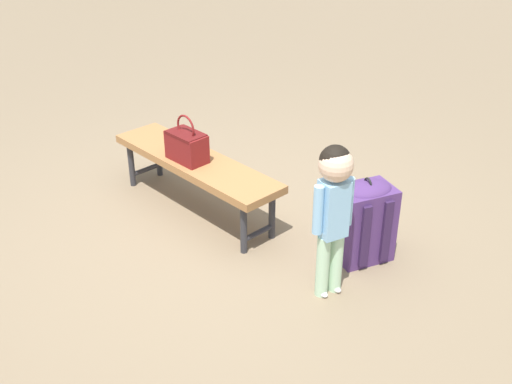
{
  "coord_description": "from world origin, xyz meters",
  "views": [
    {
      "loc": [
        2.46,
        -3.14,
        2.56
      ],
      "look_at": [
        0.25,
        -0.0,
        0.45
      ],
      "focal_mm": 44.39,
      "sensor_mm": 36.0,
      "label": 1
    }
  ],
  "objects": [
    {
      "name": "ground_plane",
      "position": [
        0.0,
        0.0,
        0.0
      ],
      "size": [
        40.0,
        40.0,
        0.0
      ],
      "primitive_type": "plane",
      "color": "#7F6B51",
      "rests_on": "ground"
    },
    {
      "name": "park_bench",
      "position": [
        -0.44,
        0.16,
        0.39
      ],
      "size": [
        1.65,
        0.7,
        0.45
      ],
      "color": "#9E6B3D",
      "rests_on": "ground"
    },
    {
      "name": "backpack_large",
      "position": [
        0.93,
        0.32,
        0.31
      ],
      "size": [
        0.43,
        0.46,
        0.63
      ],
      "color": "#4C2D66",
      "rests_on": "ground"
    },
    {
      "name": "handbag",
      "position": [
        -0.47,
        0.11,
        0.58
      ],
      "size": [
        0.35,
        0.23,
        0.37
      ],
      "color": "maroon",
      "rests_on": "park_bench"
    },
    {
      "name": "child_standing",
      "position": [
        0.93,
        -0.17,
        0.7
      ],
      "size": [
        0.21,
        0.26,
        1.04
      ],
      "color": "#B2D8B2",
      "rests_on": "ground"
    }
  ]
}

